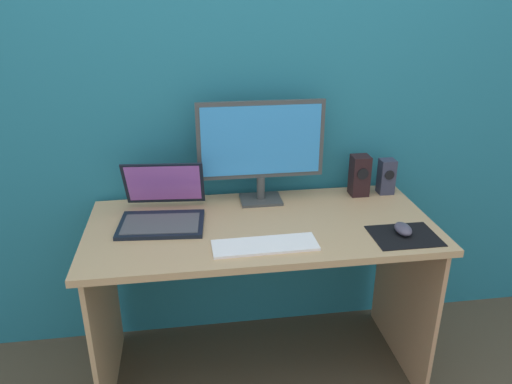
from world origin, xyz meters
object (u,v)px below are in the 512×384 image
monitor (261,146)px  mouse (403,229)px  keyboard_external (265,245)px  laptop (162,210)px  speaker_near_monitor (360,175)px  speaker_right (386,176)px

monitor → mouse: size_ratio=5.43×
keyboard_external → monitor: bearing=82.2°
laptop → keyboard_external: bearing=-36.0°
keyboard_external → mouse: (0.54, 0.02, 0.02)m
speaker_near_monitor → mouse: bearing=-84.1°
speaker_right → keyboard_external: bearing=-146.3°
laptop → keyboard_external: size_ratio=0.92×
laptop → mouse: 0.95m
monitor → mouse: monitor is taller
monitor → speaker_right: 0.61m
speaker_near_monitor → laptop: size_ratio=0.52×
monitor → keyboard_external: (-0.05, -0.41, -0.25)m
speaker_near_monitor → mouse: speaker_near_monitor is taller
keyboard_external → mouse: bearing=1.1°
speaker_right → keyboard_external: (-0.63, -0.42, -0.08)m
monitor → speaker_near_monitor: 0.48m
mouse → keyboard_external: bearing=-175.0°
laptop → mouse: size_ratio=3.58×
monitor → laptop: monitor is taller
monitor → speaker_near_monitor: (0.45, 0.01, -0.16)m
speaker_near_monitor → speaker_right: bearing=0.0°
keyboard_external → speaker_right: bearing=32.5°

